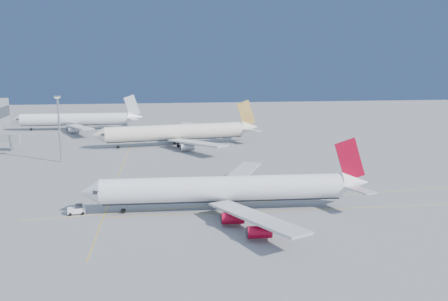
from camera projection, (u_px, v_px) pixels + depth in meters
ground at (257, 195)px, 137.43m from camera, size 500.00×500.00×0.00m
taxiway_lines at (202, 191)px, 141.96m from camera, size 118.86×140.00×0.02m
airliner_virgin at (229, 189)px, 123.76m from camera, size 72.29×65.08×17.87m
airliner_etihad at (179, 132)px, 208.72m from camera, size 70.53×64.51×18.44m
airliner_third at (78, 119)px, 250.10m from camera, size 64.79×59.93×17.43m
pushback_tug at (77, 210)px, 121.52m from camera, size 4.49×3.17×2.36m
light_mast at (59, 123)px, 175.81m from camera, size 2.04×2.04×23.60m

